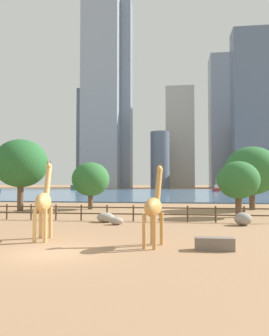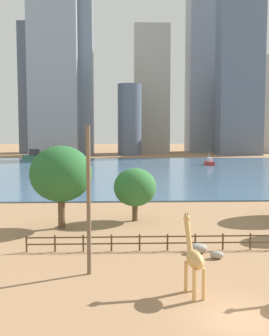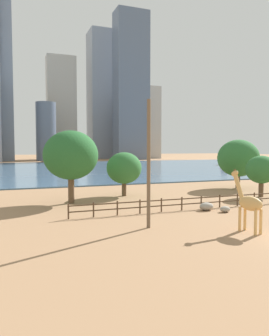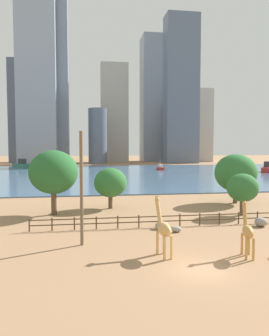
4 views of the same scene
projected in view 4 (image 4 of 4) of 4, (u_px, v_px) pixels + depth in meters
name	position (u px, v px, depth m)	size (l,w,h in m)	color
ground_plane	(110.00, 174.00, 100.88)	(400.00, 400.00, 0.00)	#9E7551
harbor_water	(111.00, 174.00, 97.91)	(180.00, 86.00, 0.20)	#476B8C
giraffe_tall	(247.00, 231.00, 24.52)	(1.13, 2.56, 4.22)	#C18C47
giraffe_companion	(163.00, 229.00, 24.66)	(1.11, 2.88, 4.49)	tan
utility_pole	(82.00, 189.00, 27.24)	(0.28, 0.28, 9.58)	brown
boulder_near_fence	(177.00, 229.00, 31.75)	(1.00, 0.75, 0.56)	gray
boulder_by_pole	(162.00, 225.00, 32.94)	(1.41, 1.01, 0.76)	gray
boulder_small	(261.00, 222.00, 33.93)	(1.27, 1.26, 0.94)	gray
enclosure_fence	(160.00, 220.00, 33.72)	(26.12, 0.14, 1.30)	#4C3826
tree_left_large	(53.00, 172.00, 39.51)	(5.88, 5.88, 7.86)	brown
tree_center_broad	(236.00, 173.00, 47.83)	(6.11, 6.11, 7.21)	brown
tree_right_tall	(110.00, 183.00, 43.68)	(4.36, 4.36, 5.45)	brown
tree_left_small	(243.00, 188.00, 39.39)	(3.79, 3.79, 5.05)	brown
boat_ferry	(21.00, 165.00, 124.93)	(7.40, 7.99, 7.23)	#337259
boat_sailboat	(267.00, 168.00, 104.32)	(6.68, 7.86, 3.38)	#B22D28
boat_barge	(160.00, 168.00, 114.20)	(1.92, 4.67, 4.12)	#B22D28
skyline_tower_needle	(36.00, 62.00, 148.31)	(17.44, 9.93, 93.30)	#939EAD
skyline_block_central	(21.00, 112.00, 170.18)	(10.69, 15.03, 52.30)	slate
skyline_tower_glass	(98.00, 136.00, 159.46)	(9.06, 9.06, 26.75)	slate
skyline_block_left	(181.00, 90.00, 163.70)	(16.33, 10.49, 73.16)	slate
skyline_block_right	(114.00, 113.00, 177.10)	(14.69, 8.09, 52.79)	#ADA89E
skyline_tower_short	(152.00, 100.00, 184.11)	(11.46, 14.87, 69.42)	gray
skyline_block_wide	(59.00, 68.00, 156.62)	(8.32, 8.90, 91.84)	slate
skyline_tower_far	(196.00, 126.00, 183.18)	(14.92, 15.90, 39.63)	#ADA89E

